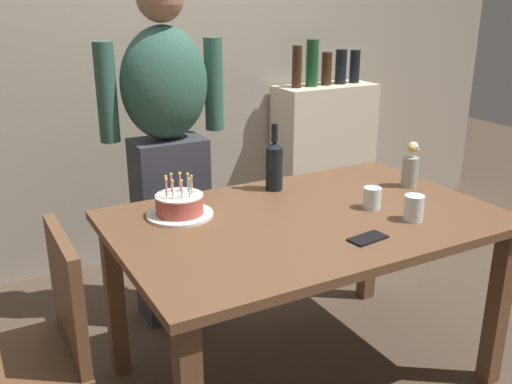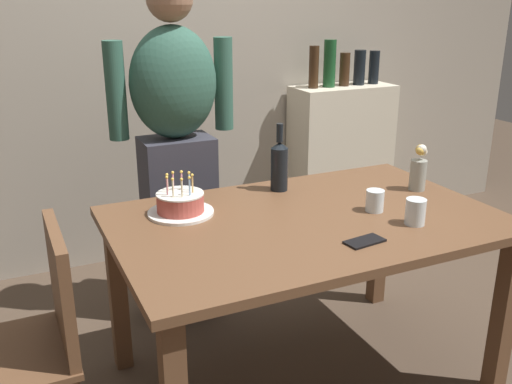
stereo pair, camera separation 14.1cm
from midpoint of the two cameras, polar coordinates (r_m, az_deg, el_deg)
ground_plane at (r=2.60m, az=6.25°, el=-17.89°), size 10.00×10.00×0.00m
back_wall at (r=3.50m, az=-6.48°, el=14.72°), size 5.20×0.10×2.60m
dining_table at (r=2.28m, az=6.83°, el=-4.84°), size 1.50×0.96×0.74m
birthday_cake at (r=2.25m, az=-5.81°, el=-1.26°), size 0.26×0.26×0.17m
water_glass_near at (r=2.34m, az=13.53°, el=-0.87°), size 0.07×0.07×0.09m
water_glass_far at (r=2.24m, az=17.43°, el=-1.92°), size 0.08×0.08×0.10m
wine_bottle at (r=2.51m, az=3.97°, el=2.74°), size 0.08×0.08×0.30m
cell_phone at (r=2.05m, az=12.78°, el=-4.87°), size 0.15×0.09×0.01m
flower_vase at (r=2.63m, az=17.50°, el=2.30°), size 0.07×0.07×0.21m
person_man_bearded at (r=2.74m, az=-6.52°, el=4.47°), size 0.61×0.27×1.66m
dining_chair at (r=2.01m, az=-19.38°, el=-13.46°), size 0.42×0.42×0.87m
shelf_cabinet at (r=3.90m, az=9.45°, el=3.37°), size 0.67×0.30×1.30m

